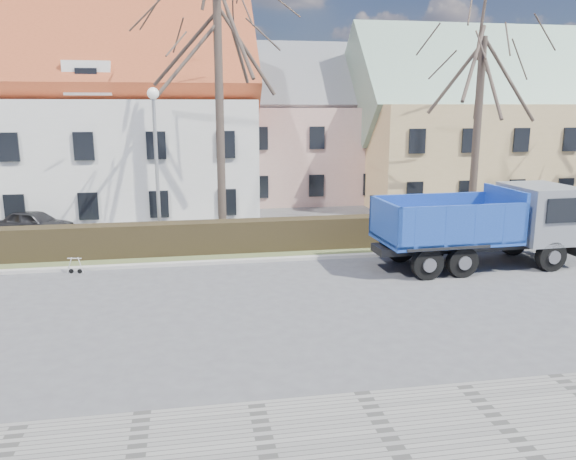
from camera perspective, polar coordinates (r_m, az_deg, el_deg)
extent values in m
plane|color=#4E4E51|center=(17.62, 1.63, -7.08)|extent=(120.00, 120.00, 0.00)
cube|color=#AFABA4|center=(21.92, -0.78, -2.97)|extent=(80.00, 0.30, 0.12)
cube|color=#515D34|center=(23.46, -1.40, -1.97)|extent=(80.00, 3.00, 0.10)
cube|color=black|center=(23.12, -1.34, -0.65)|extent=(60.00, 0.90, 1.30)
imported|color=black|center=(28.52, -24.34, 0.67)|extent=(3.89, 2.74, 1.23)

